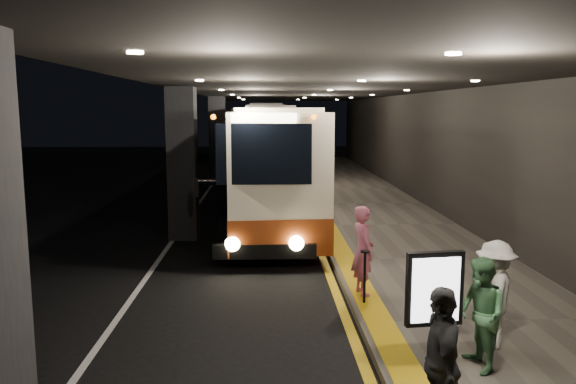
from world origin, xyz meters
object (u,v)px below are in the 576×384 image
object	(u,v)px
coach_main	(265,170)
info_sign	(435,291)
passenger_waiting_green	(480,315)
bag_polka	(451,316)
passenger_boarding	(363,250)
passenger_waiting_white	(495,294)
coach_third	(264,132)
passenger_waiting_grey	(441,364)
bag_plain	(442,369)
stanchion_post	(365,277)
coach_second	(268,146)

from	to	relation	value
coach_main	info_sign	world-z (taller)	coach_main
passenger_waiting_green	bag_polka	bearing A→B (deg)	169.51
passenger_boarding	passenger_waiting_white	distance (m)	2.96
coach_main	coach_third	bearing A→B (deg)	86.44
passenger_waiting_grey	bag_plain	xyz separation A→B (m)	(0.48, 1.36, -0.73)
coach_main	passenger_boarding	distance (m)	8.02
coach_main	bag_polka	world-z (taller)	coach_main
info_sign	stanchion_post	size ratio (longest dim) A/B	1.71
passenger_waiting_grey	bag_polka	xyz separation A→B (m)	(1.23, 3.25, -0.71)
coach_third	passenger_boarding	size ratio (longest dim) A/B	7.36
coach_third	passenger_waiting_white	world-z (taller)	coach_third
info_sign	stanchion_post	distance (m)	2.89
passenger_waiting_green	info_sign	distance (m)	0.74
passenger_boarding	info_sign	xyz separation A→B (m)	(0.41, -3.30, 0.27)
passenger_boarding	stanchion_post	bearing A→B (deg)	163.82
coach_third	passenger_waiting_green	size ratio (longest dim) A/B	8.10
bag_polka	coach_main	bearing A→B (deg)	108.51
bag_plain	bag_polka	bearing A→B (deg)	68.46
coach_main	coach_second	bearing A→B (deg)	85.48
passenger_waiting_green	passenger_waiting_grey	bearing A→B (deg)	-38.24
passenger_boarding	bag_polka	world-z (taller)	passenger_boarding
coach_second	passenger_waiting_green	distance (m)	22.56
bag_plain	info_sign	world-z (taller)	info_sign
coach_third	bag_polka	size ratio (longest dim) A/B	39.15
passenger_boarding	passenger_waiting_grey	xyz separation A→B (m)	(0.00, -4.92, -0.01)
coach_third	stanchion_post	xyz separation A→B (m)	(1.96, -35.25, -1.31)
passenger_waiting_grey	stanchion_post	world-z (taller)	passenger_waiting_grey
coach_second	passenger_waiting_grey	bearing A→B (deg)	-86.86
coach_second	bag_polka	xyz separation A→B (m)	(3.00, -20.74, -1.52)
coach_third	info_sign	world-z (taller)	coach_third
coach_second	stanchion_post	world-z (taller)	coach_second
bag_polka	stanchion_post	distance (m)	1.75
passenger_boarding	bag_polka	distance (m)	2.19
stanchion_post	coach_third	bearing A→B (deg)	93.18
passenger_boarding	passenger_waiting_green	bearing A→B (deg)	-172.73
passenger_waiting_green	passenger_waiting_white	bearing A→B (deg)	141.71
stanchion_post	passenger_waiting_grey	bearing A→B (deg)	-89.35
coach_second	stanchion_post	size ratio (longest dim) A/B	12.23
passenger_waiting_white	coach_third	bearing A→B (deg)	-143.87
coach_second	info_sign	xyz separation A→B (m)	(2.18, -22.37, -0.54)
bag_plain	stanchion_post	bearing A→B (deg)	99.89
passenger_waiting_grey	coach_second	bearing A→B (deg)	-168.42
coach_second	info_sign	bearing A→B (deg)	-85.51
coach_second	stanchion_post	xyz separation A→B (m)	(1.72, -19.59, -1.19)
coach_main	passenger_waiting_grey	world-z (taller)	coach_main
passenger_waiting_white	bag_polka	xyz separation A→B (m)	(-0.38, 0.81, -0.66)
info_sign	passenger_waiting_grey	bearing A→B (deg)	-111.05
info_sign	bag_polka	bearing A→B (deg)	56.66
coach_third	passenger_waiting_green	xyz separation A→B (m)	(3.08, -38.03, -1.00)
passenger_waiting_green	passenger_waiting_grey	world-z (taller)	passenger_waiting_grey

